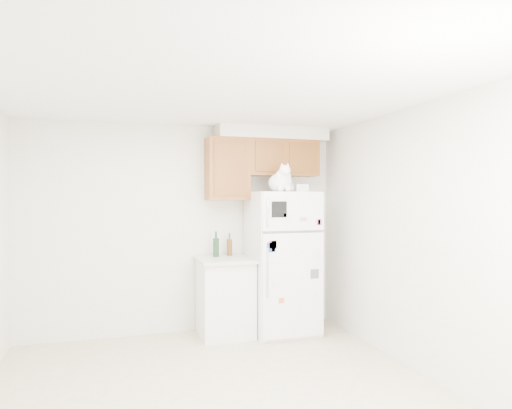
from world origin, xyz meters
name	(u,v)px	position (x,y,z in m)	size (l,w,h in m)	color
ground_plane	(221,402)	(0.00, 0.00, -0.01)	(3.80, 4.00, 0.01)	beige
room_shell	(229,193)	(0.12, 0.24, 1.67)	(3.84, 4.04, 2.52)	silver
refrigerator	(282,262)	(1.13, 1.61, 0.85)	(0.76, 0.78, 1.70)	white
base_counter	(225,297)	(0.44, 1.68, 0.46)	(0.64, 0.64, 0.92)	white
cat	(281,181)	(1.05, 1.43, 1.82)	(0.32, 0.47, 0.33)	white
storage_box_back	(286,188)	(1.22, 1.74, 1.75)	(0.18, 0.13, 0.10)	white
storage_box_front	(302,188)	(1.34, 1.52, 1.74)	(0.15, 0.11, 0.09)	white
bottle_green	(216,244)	(0.36, 1.82, 1.07)	(0.07, 0.07, 0.31)	#19381E
bottle_amber	(229,244)	(0.54, 1.86, 1.06)	(0.07, 0.07, 0.28)	#593814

